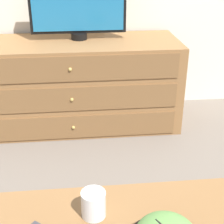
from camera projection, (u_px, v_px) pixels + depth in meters
name	position (u px, v px, depth m)	size (l,w,h in m)	color
ground_plane	(81.00, 105.00, 2.97)	(12.00, 12.00, 0.00)	#70665B
dresser	(72.00, 84.00, 2.55)	(1.56, 0.58, 0.64)	olive
tv	(78.00, 5.00, 2.36)	(0.67, 0.11, 0.44)	black
drink_cup	(94.00, 205.00, 1.15)	(0.08, 0.08, 0.09)	white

